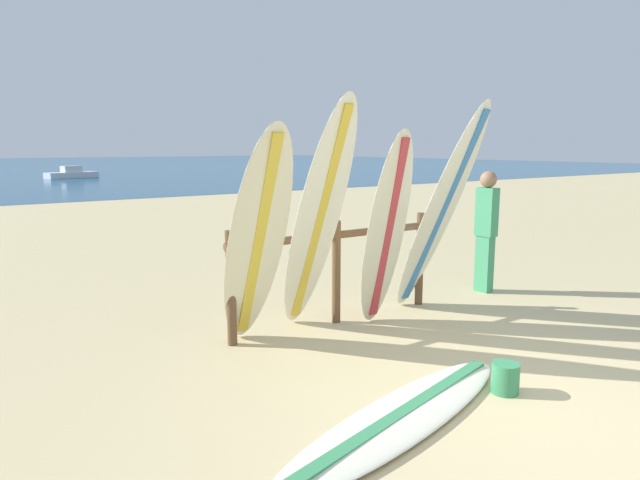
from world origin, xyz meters
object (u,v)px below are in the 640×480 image
(small_boat_offshore, at_px, (72,174))
(beachgoer_standing, at_px, (486,226))
(surfboard_leaning_far_left, at_px, (257,239))
(surfboard_leaning_left, at_px, (318,220))
(surfboard_lying_on_sand, at_px, (402,416))
(surfboard_leaning_center, at_px, (441,210))
(surfboard_leaning_center_left, at_px, (387,230))
(sand_bucket, at_px, (505,378))
(surfboard_rack, at_px, (336,258))

(small_boat_offshore, bearing_deg, beachgoer_standing, -91.98)
(surfboard_leaning_far_left, bearing_deg, surfboard_leaning_left, -0.43)
(surfboard_lying_on_sand, xyz_separation_m, small_boat_offshore, (4.29, 32.63, 0.22))
(surfboard_lying_on_sand, bearing_deg, surfboard_leaning_center, 38.44)
(surfboard_leaning_center_left, height_order, small_boat_offshore, surfboard_leaning_center_left)
(small_boat_offshore, xyz_separation_m, sand_bucket, (-3.35, -32.74, -0.14))
(surfboard_leaning_center_left, relative_size, beachgoer_standing, 1.31)
(surfboard_rack, xyz_separation_m, surfboard_leaning_center_left, (0.35, -0.38, 0.32))
(surfboard_leaning_far_left, distance_m, beachgoer_standing, 3.39)
(beachgoer_standing, bearing_deg, sand_bucket, -137.86)
(surfboard_leaning_far_left, xyz_separation_m, sand_bucket, (1.09, -1.86, -0.91))
(beachgoer_standing, distance_m, small_boat_offshore, 30.70)
(surfboard_leaning_center_left, relative_size, small_boat_offshore, 0.67)
(surfboard_leaning_center_left, bearing_deg, sand_bucket, -100.51)
(surfboard_leaning_center_left, distance_m, beachgoer_standing, 2.00)
(surfboard_leaning_far_left, bearing_deg, surfboard_lying_on_sand, -85.19)
(small_boat_offshore, bearing_deg, surfboard_leaning_center, -94.21)
(beachgoer_standing, relative_size, small_boat_offshore, 0.51)
(surfboard_leaning_center_left, distance_m, small_boat_offshore, 31.16)
(surfboard_rack, distance_m, surfboard_leaning_left, 0.68)
(surfboard_rack, height_order, surfboard_leaning_far_left, surfboard_leaning_far_left)
(surfboard_leaning_center, height_order, beachgoer_standing, surfboard_leaning_center)
(surfboard_leaning_center_left, bearing_deg, beachgoer_standing, 9.62)
(sand_bucket, bearing_deg, surfboard_leaning_far_left, 120.46)
(surfboard_leaning_far_left, relative_size, surfboard_leaning_center, 0.89)
(surfboard_leaning_center, height_order, small_boat_offshore, surfboard_leaning_center)
(sand_bucket, bearing_deg, surfboard_leaning_center_left, 79.49)
(surfboard_rack, xyz_separation_m, small_boat_offshore, (3.38, 30.63, -0.44))
(surfboard_leaning_far_left, xyz_separation_m, beachgoer_standing, (3.38, 0.21, -0.18))
(surfboard_leaning_far_left, distance_m, small_boat_offshore, 31.21)
(surfboard_lying_on_sand, height_order, beachgoer_standing, beachgoer_standing)
(surfboard_leaning_left, xyz_separation_m, beachgoer_standing, (2.73, 0.22, -0.31))
(surfboard_rack, relative_size, surfboard_leaning_left, 1.09)
(surfboard_leaning_center, xyz_separation_m, beachgoer_standing, (1.22, 0.36, -0.31))
(surfboard_leaning_center_left, height_order, surfboard_leaning_center, surfboard_leaning_center)
(small_boat_offshore, height_order, sand_bucket, small_boat_offshore)
(surfboard_leaning_left, bearing_deg, small_boat_offshore, 83.00)
(surfboard_leaning_left, distance_m, beachgoer_standing, 2.76)
(surfboard_leaning_left, xyz_separation_m, surfboard_lying_on_sand, (-0.50, -1.74, -1.12))
(surfboard_leaning_far_left, height_order, surfboard_leaning_center, surfboard_leaning_center)
(sand_bucket, bearing_deg, surfboard_leaning_left, 103.46)
(surfboard_leaning_center, relative_size, small_boat_offshore, 0.77)
(surfboard_leaning_center, height_order, surfboard_lying_on_sand, surfboard_leaning_center)
(surfboard_rack, xyz_separation_m, surfboard_lying_on_sand, (-0.92, -2.01, -0.66))
(surfboard_leaning_left, distance_m, surfboard_leaning_center, 1.52)
(surfboard_leaning_far_left, bearing_deg, beachgoer_standing, 3.57)
(beachgoer_standing, bearing_deg, surfboard_leaning_far_left, -176.43)
(surfboard_leaning_far_left, relative_size, sand_bucket, 8.90)
(surfboard_leaning_left, distance_m, surfboard_leaning_center_left, 0.79)
(sand_bucket, bearing_deg, surfboard_leaning_center, 58.06)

